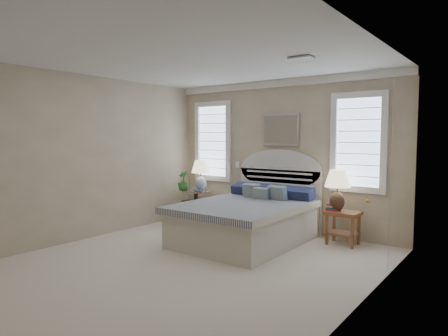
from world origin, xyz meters
The scene contains 21 objects.
floor centered at (0.00, 0.00, 0.00)m, with size 4.50×5.00×0.01m, color silver.
ceiling centered at (0.00, 0.00, 2.70)m, with size 4.50×5.00×0.01m, color silver.
wall_back centered at (0.00, 2.50, 1.35)m, with size 4.50×0.02×2.70m, color tan.
wall_left centered at (-2.25, 0.00, 1.35)m, with size 0.02×5.00×2.70m, color tan.
wall_right centered at (2.25, 0.00, 1.35)m, with size 0.02×5.00×2.70m, color tan.
crown_molding centered at (0.00, 2.46, 2.64)m, with size 4.50×0.08×0.12m, color white.
hvac_vent centered at (1.20, 0.80, 2.68)m, with size 0.30×0.20×0.02m, color #B2B2B2.
switch_plate centered at (-0.95, 2.48, 1.15)m, with size 0.08×0.01×0.12m, color white.
window_left centered at (-1.55, 2.48, 1.60)m, with size 0.90×0.06×1.60m, color silver.
window_right centered at (1.40, 2.48, 1.60)m, with size 0.90×0.06×1.60m, color silver.
painting centered at (0.00, 2.46, 1.82)m, with size 0.74×0.04×0.58m, color silver.
closet_door centered at (2.23, 1.20, 1.20)m, with size 0.02×1.80×2.40m, color silver.
bed centered at (0.00, 1.46, 0.39)m, with size 1.72×2.28×1.47m.
side_table_left centered at (-1.65, 2.05, 0.39)m, with size 0.56×0.56×0.63m.
nightstand_right centered at (1.30, 2.15, 0.39)m, with size 0.50×0.40×0.53m.
floor_pot centered at (-1.68, 1.99, 0.21)m, with size 0.46×0.46×0.42m, color black.
lamp_left centered at (-1.61, 2.15, 1.00)m, with size 0.49×0.49×0.60m.
lamp_right centered at (1.20, 2.14, 0.93)m, with size 0.44×0.44×0.65m.
potted_plant centered at (-1.87, 1.91, 0.82)m, with size 0.21×0.21×0.38m, color #33712D.
books_left centered at (-1.44, 1.89, 0.65)m, with size 0.18×0.16×0.04m.
books_right centered at (1.13, 2.11, 0.58)m, with size 0.21×0.17×0.10m.
Camera 1 is at (3.49, -3.90, 1.69)m, focal length 32.00 mm.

